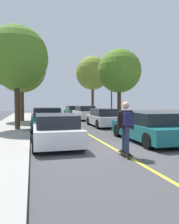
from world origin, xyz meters
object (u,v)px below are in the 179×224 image
object	(u,v)px
parked_car_right_near	(104,118)
parked_car_right_far	(85,113)
parked_car_left_nearest	(55,129)
street_tree_left_nearest	(16,57)
street_tree_left_near	(21,68)
skateboard	(125,154)
skateboarder	(126,124)
street_tree_right_nearest	(119,71)
streetlamp	(112,85)
street_tree_right_near	(93,73)
parked_car_right_nearest	(148,127)
parked_car_left_far	(43,115)
parked_car_left_near	(47,119)
parked_car_right_farthest	(73,111)

from	to	relation	value
parked_car_right_near	parked_car_right_far	size ratio (longest dim) A/B	1.05
parked_car_left_nearest	street_tree_left_nearest	distance (m)	6.68
street_tree_left_nearest	street_tree_left_near	distance (m)	6.19
street_tree_left_near	skateboard	bearing A→B (deg)	-74.44
skateboard	parked_car_right_near	bearing A→B (deg)	76.22
skateboarder	street_tree_right_nearest	bearing A→B (deg)	69.04
streetlamp	street_tree_right_nearest	bearing A→B (deg)	-86.75
street_tree_left_near	skateboarder	world-z (taller)	street_tree_left_near
street_tree_right_near	skateboard	world-z (taller)	street_tree_right_near
street_tree_left_near	parked_car_right_nearest	bearing A→B (deg)	-62.21
parked_car_left_far	parked_car_right_near	size ratio (longest dim) A/B	0.97
parked_car_right_nearest	streetlamp	size ratio (longest dim) A/B	0.84
parked_car_left_near	parked_car_right_far	world-z (taller)	parked_car_left_near
parked_car_left_nearest	street_tree_right_near	size ratio (longest dim) A/B	0.59
parked_car_right_near	skateboarder	xyz separation A→B (m)	(-2.17, -8.89, 0.42)
parked_car_left_far	skateboarder	world-z (taller)	skateboarder
parked_car_left_nearest	skateboarder	xyz separation A→B (m)	(2.03, -2.66, 0.43)
parked_car_left_far	skateboard	bearing A→B (deg)	-81.85
parked_car_right_farthest	skateboard	world-z (taller)	parked_car_right_farthest
skateboarder	parked_car_left_nearest	bearing A→B (deg)	127.37
parked_car_left_near	parked_car_left_far	world-z (taller)	parked_car_left_near
parked_car_right_nearest	street_tree_left_nearest	world-z (taller)	street_tree_left_nearest
parked_car_left_far	streetlamp	world-z (taller)	streetlamp
parked_car_left_near	street_tree_left_near	xyz separation A→B (m)	(-1.84, 5.69, 4.12)
parked_car_right_nearest	parked_car_right_far	world-z (taller)	parked_car_right_far
street_tree_right_nearest	street_tree_right_near	distance (m)	8.35
street_tree_left_nearest	street_tree_left_near	world-z (taller)	street_tree_left_near
streetlamp	skateboarder	distance (m)	12.88
skateboarder	parked_car_right_near	bearing A→B (deg)	76.27
parked_car_left_nearest	parked_car_right_farthest	world-z (taller)	parked_car_right_farthest
parked_car_left_nearest	parked_car_right_nearest	distance (m)	4.21
parked_car_left_near	parked_car_left_far	distance (m)	5.98
skateboarder	street_tree_left_near	bearing A→B (deg)	105.52
street_tree_left_near	streetlamp	world-z (taller)	street_tree_left_near
parked_car_right_nearest	street_tree_left_nearest	distance (m)	8.93
parked_car_left_nearest	parked_car_left_far	bearing A→B (deg)	90.00
street_tree_right_nearest	street_tree_right_near	world-z (taller)	street_tree_right_near
parked_car_right_far	parked_car_right_farthest	distance (m)	6.56
parked_car_right_near	parked_car_right_far	world-z (taller)	parked_car_right_far
parked_car_right_near	street_tree_right_near	xyz separation A→B (m)	(1.84, 9.89, 4.58)
streetlamp	parked_car_left_near	bearing A→B (deg)	-147.43
parked_car_left_near	street_tree_left_near	bearing A→B (deg)	107.93
street_tree_right_nearest	parked_car_right_farthest	bearing A→B (deg)	99.36
parked_car_right_far	streetlamp	size ratio (longest dim) A/B	0.74
parked_car_left_near	parked_car_right_near	size ratio (longest dim) A/B	0.99
parked_car_left_far	parked_car_right_near	xyz separation A→B (m)	(4.21, -5.35, 0.01)
parked_car_right_far	parked_car_right_near	bearing A→B (deg)	-90.02
parked_car_left_far	parked_car_right_far	bearing A→B (deg)	11.37
parked_car_left_nearest	street_tree_left_nearest	bearing A→B (deg)	109.83
parked_car_right_farthest	street_tree_left_nearest	bearing A→B (deg)	-113.54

